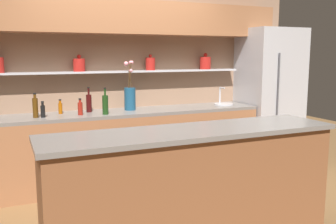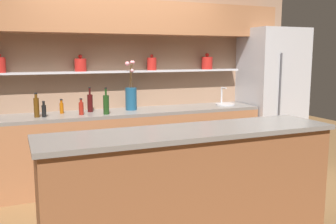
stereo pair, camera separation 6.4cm
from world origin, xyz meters
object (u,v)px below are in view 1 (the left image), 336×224
(flower_vase, at_px, (130,96))
(bottle_wine_5, at_px, (89,103))
(bottle_spirit_0, at_px, (35,107))
(bottle_sauce_2, at_px, (60,108))
(bottle_sauce_1, at_px, (80,108))
(refrigerator, at_px, (269,97))
(sink_fixture, at_px, (223,103))
(bottle_wine_4, at_px, (105,104))
(bottle_sauce_3, at_px, (43,111))

(flower_vase, relative_size, bottle_wine_5, 2.03)
(bottle_spirit_0, relative_size, bottle_sauce_2, 1.60)
(bottle_spirit_0, xyz_separation_m, bottle_sauce_1, (0.50, -0.02, -0.04))
(refrigerator, xyz_separation_m, bottle_spirit_0, (-3.29, -0.04, 0.04))
(sink_fixture, distance_m, bottle_wine_4, 1.76)
(refrigerator, xyz_separation_m, bottle_wine_4, (-2.51, -0.12, 0.04))
(bottle_sauce_3, bearing_deg, sink_fixture, 2.34)
(flower_vase, xyz_separation_m, bottle_sauce_1, (-0.66, -0.15, -0.10))
(refrigerator, xyz_separation_m, bottle_sauce_3, (-3.22, -0.05, -0.00))
(refrigerator, bearing_deg, flower_vase, 177.27)
(flower_vase, bearing_deg, sink_fixture, -2.19)
(flower_vase, relative_size, bottle_sauce_3, 3.41)
(sink_fixture, height_order, bottle_sauce_3, sink_fixture)
(flower_vase, bearing_deg, bottle_wine_5, 176.68)
(bottle_sauce_2, xyz_separation_m, bottle_sauce_3, (-0.22, -0.19, 0.00))
(bottle_sauce_3, distance_m, bottle_wine_5, 0.59)
(bottle_sauce_1, height_order, bottle_sauce_2, bottle_sauce_1)
(bottle_spirit_0, bearing_deg, bottle_wine_4, -6.36)
(bottle_sauce_1, distance_m, bottle_wine_5, 0.23)
(flower_vase, xyz_separation_m, bottle_sauce_2, (-0.87, 0.04, -0.10))
(bottle_sauce_1, bearing_deg, sink_fixture, 2.86)
(refrigerator, distance_m, bottle_sauce_3, 3.22)
(bottle_wine_5, bearing_deg, bottle_sauce_1, -127.57)
(bottle_sauce_1, height_order, bottle_wine_4, bottle_wine_4)
(flower_vase, height_order, sink_fixture, flower_vase)
(refrigerator, relative_size, bottle_sauce_2, 11.37)
(bottle_sauce_1, xyz_separation_m, bottle_sauce_2, (-0.20, 0.19, -0.01))
(bottle_sauce_2, relative_size, bottle_sauce_3, 0.95)
(flower_vase, height_order, bottle_sauce_1, flower_vase)
(bottle_sauce_1, distance_m, bottle_sauce_3, 0.42)
(sink_fixture, bearing_deg, bottle_sauce_2, 177.68)
(bottle_sauce_1, distance_m, bottle_wine_4, 0.30)
(bottle_wine_5, bearing_deg, bottle_wine_4, -60.86)
(flower_vase, xyz_separation_m, bottle_wine_4, (-0.38, -0.23, -0.06))
(flower_vase, relative_size, sink_fixture, 2.34)
(bottle_sauce_1, xyz_separation_m, bottle_wine_4, (0.28, -0.07, 0.04))
(refrigerator, distance_m, bottle_wine_5, 2.66)
(bottle_wine_4, bearing_deg, bottle_sauce_2, 151.56)
(bottle_spirit_0, height_order, bottle_sauce_1, bottle_spirit_0)
(sink_fixture, xyz_separation_m, bottle_wine_4, (-1.75, -0.17, 0.10))
(bottle_wine_4, bearing_deg, flower_vase, 30.71)
(bottle_sauce_3, bearing_deg, bottle_wine_4, -5.91)
(bottle_wine_5, bearing_deg, bottle_spirit_0, -165.27)
(refrigerator, distance_m, flower_vase, 2.14)
(bottle_wine_4, bearing_deg, sink_fixture, 5.66)
(sink_fixture, distance_m, bottle_wine_5, 1.89)
(refrigerator, height_order, bottle_spirit_0, refrigerator)
(bottle_sauce_1, relative_size, bottle_wine_5, 0.63)
(sink_fixture, height_order, bottle_sauce_2, sink_fixture)
(bottle_sauce_2, bearing_deg, refrigerator, -2.67)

